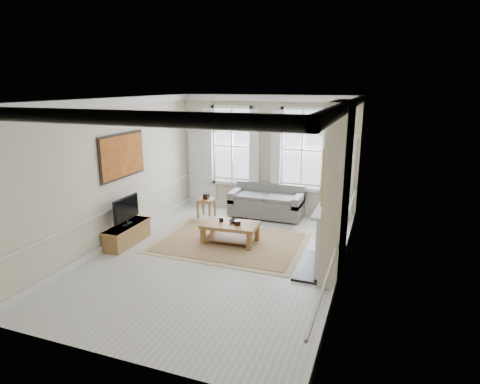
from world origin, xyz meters
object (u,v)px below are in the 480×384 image
at_px(side_table, 206,203).
at_px(coffee_table, 230,227).
at_px(tv_stand, 127,234).
at_px(sofa, 267,203).

height_order(side_table, coffee_table, side_table).
bearing_deg(side_table, tv_stand, -111.08).
relative_size(coffee_table, tv_stand, 1.01).
bearing_deg(coffee_table, tv_stand, -161.74).
bearing_deg(sofa, tv_stand, -128.71).
relative_size(sofa, side_table, 3.75).
distance_m(side_table, coffee_table, 2.04).
relative_size(side_table, tv_stand, 0.41).
distance_m(side_table, tv_stand, 2.62).
bearing_deg(sofa, side_table, -155.76).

